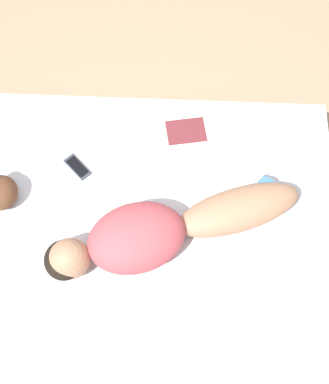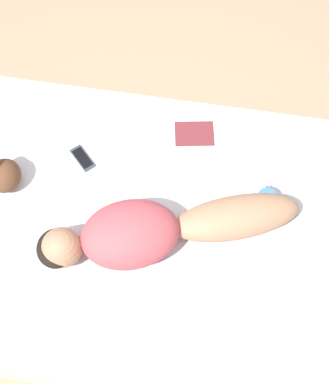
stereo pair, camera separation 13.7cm
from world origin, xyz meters
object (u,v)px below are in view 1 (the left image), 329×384
Objects in this scene: open_magazine at (189,150)px; coffee_mug at (265,189)px; cell_phone at (77,167)px; person at (159,232)px.

open_magazine is 4.28× the size of coffee_mug.
open_magazine is 0.59m from cell_phone.
open_magazine and cell_phone have the same top height.
coffee_mug reaches higher than cell_phone.
coffee_mug is (0.27, -0.51, -0.05)m from person.
cell_phone is (0.11, 0.95, -0.05)m from coffee_mug.
coffee_mug is at bearing -51.21° from cell_phone.
coffee_mug reaches higher than open_magazine.
coffee_mug is at bearing -132.47° from open_magazine.
cell_phone is (-0.13, 0.57, 0.00)m from open_magazine.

